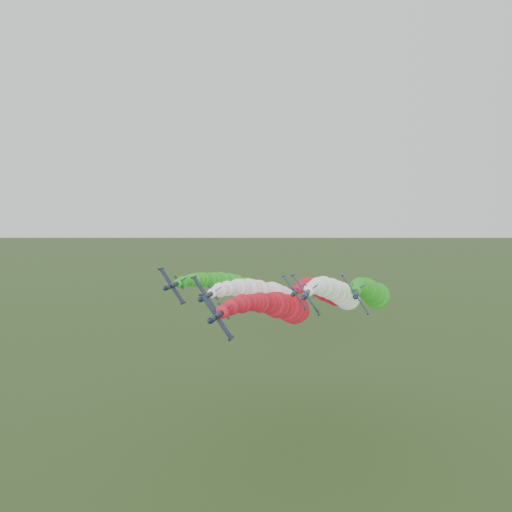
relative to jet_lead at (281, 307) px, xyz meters
The scene contains 6 objects.
jet_lead is the anchor object (origin of this frame).
jet_inner_left 10.62m from the jet_lead, 119.72° to the left, with size 11.68×62.55×16.79m.
jet_inner_right 18.04m from the jet_lead, 45.68° to the left, with size 12.19×63.06×17.31m.
jet_outer_left 23.89m from the jet_lead, 130.36° to the left, with size 11.69×62.56×16.81m.
jet_outer_right 27.30m from the jet_lead, 39.62° to the left, with size 12.02×62.89×17.13m.
jet_trail 28.71m from the jet_lead, 73.24° to the left, with size 11.91×62.78×17.03m.
Camera 1 is at (17.93, -88.40, 61.56)m, focal length 35.00 mm.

